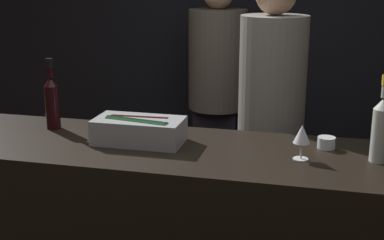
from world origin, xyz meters
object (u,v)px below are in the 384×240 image
ice_bin_with_bottles (139,129)px  red_wine_bottle_black_foil (52,100)px  person_grey_polo (217,86)px  wine_glass (302,135)px  candle_votive (326,143)px  rose_wine_bottle (382,127)px  person_in_hoodie (271,118)px

ice_bin_with_bottles → red_wine_bottle_black_foil: size_ratio=1.15×
ice_bin_with_bottles → person_grey_polo: 1.52m
wine_glass → candle_votive: bearing=59.8°
ice_bin_with_bottles → rose_wine_bottle: size_ratio=1.12×
ice_bin_with_bottles → candle_votive: size_ratio=5.14×
candle_votive → person_in_hoodie: 0.56m
red_wine_bottle_black_foil → rose_wine_bottle: rose_wine_bottle is taller
wine_glass → candle_votive: 0.22m
person_grey_polo → person_in_hoodie: bearing=51.6°
person_in_hoodie → candle_votive: bearing=-41.3°
candle_votive → person_grey_polo: size_ratio=0.05×
person_in_hoodie → person_grey_polo: bearing=135.1°
ice_bin_with_bottles → wine_glass: 0.72m
candle_votive → wine_glass: bearing=-120.2°
wine_glass → rose_wine_bottle: (0.31, 0.06, 0.04)m
person_in_hoodie → person_grey_polo: (-0.48, 0.91, -0.03)m
red_wine_bottle_black_foil → rose_wine_bottle: 1.52m
red_wine_bottle_black_foil → person_grey_polo: 1.51m
wine_glass → candle_votive: size_ratio=1.91×
person_in_hoodie → person_grey_polo: size_ratio=1.02×
person_grey_polo → wine_glass: bearing=47.0°
candle_votive → person_in_hoodie: (-0.29, 0.48, -0.03)m
ice_bin_with_bottles → person_in_hoodie: size_ratio=0.23×
candle_votive → rose_wine_bottle: 0.27m
candle_votive → person_grey_polo: person_grey_polo is taller
candle_votive → person_grey_polo: bearing=118.9°
rose_wine_bottle → person_grey_polo: person_grey_polo is taller
person_in_hoodie → person_grey_polo: person_in_hoodie is taller
person_in_hoodie → person_grey_polo: 1.03m
red_wine_bottle_black_foil → person_in_hoodie: bearing=25.4°
rose_wine_bottle → wine_glass: bearing=-169.9°
ice_bin_with_bottles → person_in_hoodie: person_in_hoodie is taller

